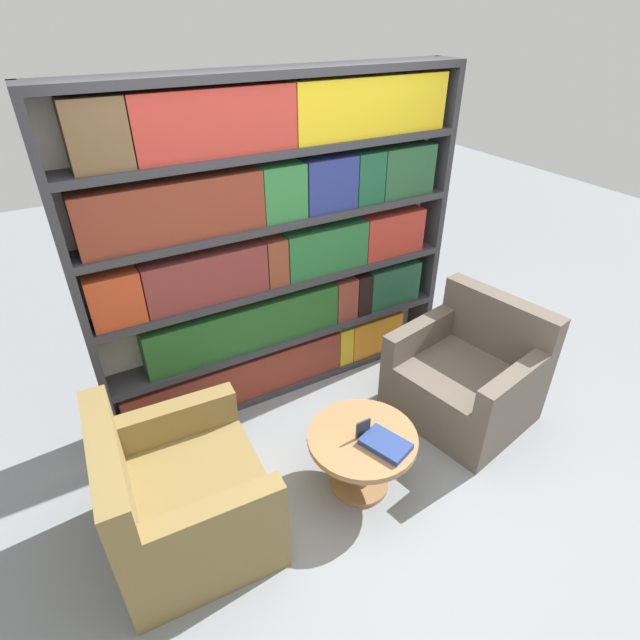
% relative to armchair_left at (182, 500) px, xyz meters
% --- Properties ---
extents(ground_plane, '(14.00, 14.00, 0.00)m').
position_rel_armchair_left_xyz_m(ground_plane, '(1.14, -0.33, -0.30)').
color(ground_plane, gray).
extents(bookshelf, '(2.75, 0.30, 2.33)m').
position_rel_armchair_left_xyz_m(bookshelf, '(1.13, 1.00, 0.86)').
color(bookshelf, silver).
rests_on(bookshelf, ground_plane).
extents(armchair_left, '(0.87, 0.95, 0.88)m').
position_rel_armchair_left_xyz_m(armchair_left, '(0.00, 0.00, 0.00)').
color(armchair_left, olive).
rests_on(armchair_left, ground_plane).
extents(armchair_right, '(0.98, 1.04, 0.88)m').
position_rel_armchair_left_xyz_m(armchair_right, '(2.14, 0.01, 0.00)').
color(armchair_right, brown).
rests_on(armchair_right, ground_plane).
extents(coffee_table, '(0.67, 0.67, 0.43)m').
position_rel_armchair_left_xyz_m(coffee_table, '(1.07, -0.20, 0.01)').
color(coffee_table, olive).
rests_on(coffee_table, ground_plane).
extents(table_sign, '(0.10, 0.06, 0.12)m').
position_rel_armchair_left_xyz_m(table_sign, '(1.07, -0.20, 0.18)').
color(table_sign, black).
rests_on(table_sign, coffee_table).
extents(stray_book, '(0.27, 0.32, 0.04)m').
position_rel_armchair_left_xyz_m(stray_book, '(1.14, -0.34, 0.15)').
color(stray_book, navy).
rests_on(stray_book, coffee_table).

